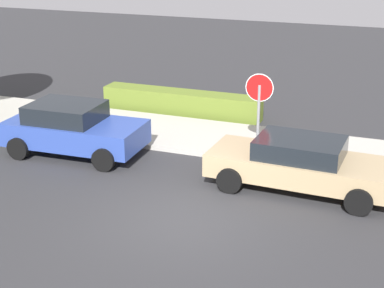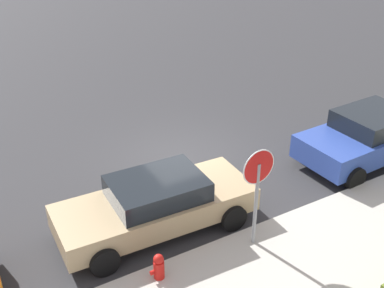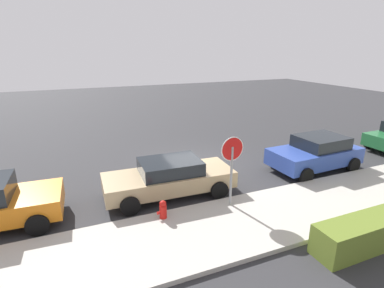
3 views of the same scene
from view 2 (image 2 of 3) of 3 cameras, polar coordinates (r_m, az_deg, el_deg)
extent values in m
plane|color=#2D2D30|center=(14.09, -1.06, -1.70)|extent=(60.00, 60.00, 0.00)
cube|color=#B2ADA3|center=(10.68, 13.06, -13.55)|extent=(32.00, 2.94, 0.14)
cylinder|color=gray|center=(10.34, 7.54, -7.45)|extent=(0.08, 0.08, 2.14)
cylinder|color=white|center=(9.79, 7.91, -2.72)|extent=(0.78, 0.03, 0.78)
cylinder|color=red|center=(9.79, 7.91, -2.72)|extent=(0.73, 0.04, 0.73)
cube|color=tan|center=(11.09, -4.29, -7.51)|extent=(4.61, 1.88, 0.57)
cube|color=black|center=(10.81, -4.14, -5.24)|extent=(2.14, 1.58, 0.46)
cylinder|color=black|center=(10.24, -10.33, -13.53)|extent=(0.65, 0.24, 0.64)
cylinder|color=black|center=(11.54, -13.12, -8.33)|extent=(0.65, 0.24, 0.64)
cylinder|color=black|center=(11.24, 4.89, -8.68)|extent=(0.65, 0.24, 0.64)
cylinder|color=black|center=(12.44, 0.64, -4.49)|extent=(0.65, 0.24, 0.64)
cube|color=#2D479E|center=(14.53, 19.66, 0.37)|extent=(3.98, 1.96, 0.67)
cube|color=black|center=(14.49, 20.75, 2.70)|extent=(2.04, 1.67, 0.50)
cylinder|color=black|center=(13.27, 18.73, -3.88)|extent=(0.65, 0.24, 0.64)
cylinder|color=black|center=(14.27, 13.28, -0.64)|extent=(0.65, 0.24, 0.64)
cylinder|color=black|center=(16.12, 20.06, 1.85)|extent=(0.65, 0.24, 0.64)
cylinder|color=red|center=(9.94, -3.92, -14.90)|extent=(0.22, 0.22, 0.55)
sphere|color=red|center=(9.72, -3.99, -13.46)|extent=(0.21, 0.21, 0.21)
cylinder|color=red|center=(9.86, -4.74, -14.95)|extent=(0.08, 0.09, 0.09)
camera|label=1|loc=(21.69, -28.64, 22.87)|focal=55.00mm
camera|label=3|loc=(2.46, 69.44, -57.67)|focal=28.00mm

